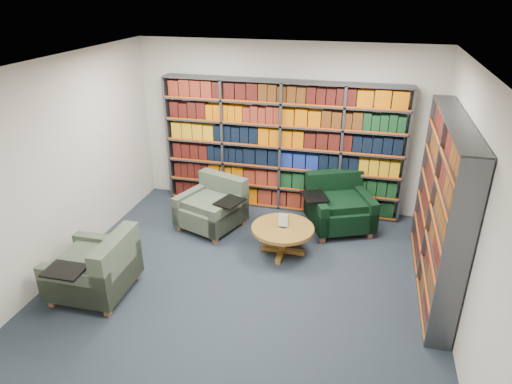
% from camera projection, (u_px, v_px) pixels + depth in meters
% --- Properties ---
extents(room_shell, '(5.02, 5.02, 2.82)m').
position_uv_depth(room_shell, '(244.00, 186.00, 5.45)').
color(room_shell, '#1D2631').
rests_on(room_shell, ground).
extents(bookshelf_back, '(4.00, 0.28, 2.20)m').
position_uv_depth(bookshelf_back, '(281.00, 147.00, 7.64)').
color(bookshelf_back, '#47494F').
rests_on(bookshelf_back, ground).
extents(bookshelf_right, '(0.28, 2.50, 2.20)m').
position_uv_depth(bookshelf_right, '(441.00, 208.00, 5.59)').
color(bookshelf_right, '#47494F').
rests_on(bookshelf_right, ground).
extents(chair_teal_left, '(1.17, 1.12, 0.80)m').
position_uv_depth(chair_teal_left, '(214.00, 207.00, 7.34)').
color(chair_teal_left, '#082830').
rests_on(chair_teal_left, ground).
extents(chair_green_right, '(1.24, 1.22, 0.84)m').
position_uv_depth(chair_green_right, '(338.00, 206.00, 7.33)').
color(chair_green_right, black).
rests_on(chair_green_right, ground).
extents(chair_teal_front, '(0.93, 1.08, 0.83)m').
position_uv_depth(chair_teal_front, '(99.00, 271.00, 5.70)').
color(chair_teal_front, '#082830').
rests_on(chair_teal_front, ground).
extents(coffee_table, '(0.90, 0.90, 0.63)m').
position_uv_depth(coffee_table, '(283.00, 232.00, 6.56)').
color(coffee_table, olive).
rests_on(coffee_table, ground).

